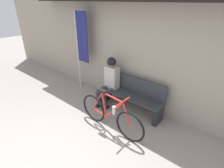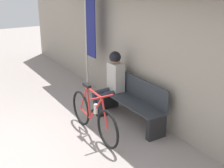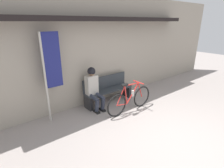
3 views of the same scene
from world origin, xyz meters
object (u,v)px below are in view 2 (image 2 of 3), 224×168
object	(u,v)px
park_bench_near	(133,102)
banner_pole	(89,33)
bicycle	(93,116)
person_seated	(112,78)

from	to	relation	value
park_bench_near	banner_pole	bearing A→B (deg)	-179.63
park_bench_near	banner_pole	size ratio (longest dim) A/B	0.73
bicycle	park_bench_near	bearing A→B (deg)	96.57
park_bench_near	person_seated	world-z (taller)	person_seated
park_bench_near	banner_pole	world-z (taller)	banner_pole
park_bench_near	person_seated	distance (m)	0.68
bicycle	banner_pole	xyz separation A→B (m)	(-1.82, 0.89, 1.04)
person_seated	banner_pole	distance (m)	1.33
person_seated	banner_pole	size ratio (longest dim) A/B	0.56
bicycle	person_seated	distance (m)	1.12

